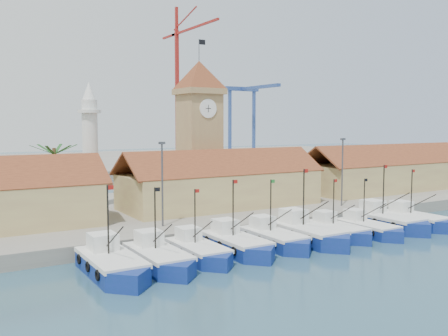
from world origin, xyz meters
TOP-DOWN VIEW (x-y plane):
  - ground at (0.00, 0.00)m, footprint 400.00×400.00m
  - quay at (0.00, 24.00)m, footprint 140.00×32.00m
  - terminal at (0.00, 110.00)m, footprint 240.00×80.00m
  - boat_0 at (-20.73, 2.44)m, footprint 3.77×10.32m
  - boat_1 at (-16.54, 2.50)m, footprint 3.53×9.68m
  - boat_2 at (-12.39, 3.01)m, footprint 3.29×9.00m
  - boat_3 at (-8.06, 3.23)m, footprint 3.58×9.81m
  - boat_4 at (-3.48, 3.36)m, footprint 3.45×9.46m
  - boat_5 at (0.66, 3.02)m, footprint 3.91×10.72m
  - boat_6 at (4.86, 3.10)m, footprint 3.24×8.88m
  - boat_7 at (8.60, 2.18)m, footprint 3.22×8.81m
  - boat_8 at (13.16, 3.28)m, footprint 3.85×10.56m
  - boat_9 at (17.07, 2.46)m, footprint 3.52×9.65m
  - hall_center at (0.00, 20.00)m, footprint 27.04×10.13m
  - hall_right at (32.00, 20.00)m, footprint 31.20×10.13m
  - clock_tower at (0.00, 26.00)m, footprint 5.80×5.80m
  - minaret at (-15.00, 28.00)m, footprint 3.00×3.00m
  - palm_tree at (-20.00, 26.00)m, footprint 5.60×5.03m
  - lamp_posts at (0.50, 12.00)m, footprint 80.70×0.25m
  - crane_red_right at (34.65, 103.32)m, footprint 1.00×35.37m
  - gantry at (62.00, 106.65)m, footprint 13.00×22.00m

SIDE VIEW (x-z plane):
  - ground at x=0.00m, z-range 0.00..0.00m
  - boat_7 at x=8.60m, z-range -2.64..4.02m
  - boat_6 at x=4.86m, z-range -2.67..4.06m
  - boat_2 at x=-12.39m, z-range -2.70..4.11m
  - boat_4 at x=-3.48m, z-range -2.84..4.32m
  - quay at x=0.00m, z-range 0.00..1.50m
  - boat_9 at x=17.07m, z-range -2.89..4.40m
  - boat_1 at x=-16.54m, z-range -2.90..4.42m
  - boat_3 at x=-8.06m, z-range -2.95..4.48m
  - boat_0 at x=-20.73m, z-range -3.10..4.71m
  - boat_8 at x=13.16m, z-range -3.17..4.82m
  - boat_5 at x=0.66m, z-range -3.22..4.89m
  - terminal at x=0.00m, z-range 0.00..2.00m
  - hall_center at x=0.00m, z-range 0.18..7.79m
  - hall_right at x=32.00m, z-range 0.18..7.79m
  - palm_tree at x=-20.00m, z-range 2.05..10.44m
  - lamp_posts at x=0.50m, z-range 1.96..10.99m
  - minaret at x=-15.00m, z-range 1.58..17.88m
  - clock_tower at x=0.00m, z-range 0.61..23.31m
  - gantry at x=62.00m, z-range 8.44..31.64m
  - crane_red_right at x=34.65m, z-range 4.75..50.82m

